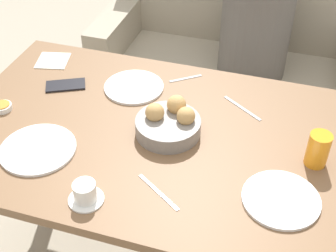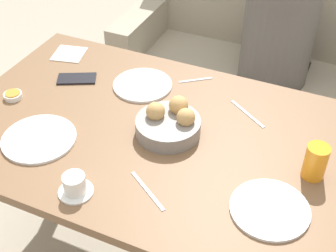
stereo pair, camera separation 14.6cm
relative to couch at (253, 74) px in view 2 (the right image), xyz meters
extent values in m
cube|color=brown|center=(-0.02, -1.14, 0.41)|extent=(1.53, 0.89, 0.03)
cube|color=brown|center=(-0.73, -0.74, 0.04)|extent=(0.06, 0.06, 0.70)
cube|color=#9E937F|center=(0.00, -0.05, -0.10)|extent=(1.43, 0.70, 0.42)
cube|color=#9E937F|center=(0.00, 0.20, 0.34)|extent=(1.43, 0.20, 0.45)
cube|color=#9E937F|center=(-0.64, -0.05, 0.00)|extent=(0.14, 0.70, 0.62)
cube|color=#23232D|center=(0.13, -0.15, -0.10)|extent=(0.33, 0.45, 0.42)
cylinder|color=#5B5651|center=(0.13, -0.15, 0.39)|extent=(0.35, 0.35, 0.56)
cylinder|color=gray|center=(-0.03, -1.12, 0.45)|extent=(0.22, 0.22, 0.05)
sphere|color=tan|center=(0.03, -1.11, 0.50)|extent=(0.06, 0.06, 0.06)
sphere|color=tan|center=(-0.07, -1.12, 0.50)|extent=(0.06, 0.06, 0.06)
sphere|color=tan|center=(-0.01, -1.06, 0.50)|extent=(0.07, 0.07, 0.07)
cylinder|color=white|center=(-0.41, -1.33, 0.43)|extent=(0.25, 0.25, 0.01)
cylinder|color=white|center=(0.38, -1.32, 0.43)|extent=(0.23, 0.23, 0.01)
cylinder|color=white|center=(-0.23, -0.91, 0.43)|extent=(0.23, 0.23, 0.01)
cylinder|color=orange|center=(0.46, -1.12, 0.48)|extent=(0.07, 0.07, 0.11)
cylinder|color=white|center=(-0.16, -1.48, 0.43)|extent=(0.11, 0.11, 0.01)
cylinder|color=white|center=(-0.16, -1.48, 0.46)|extent=(0.07, 0.07, 0.06)
cylinder|color=white|center=(-0.64, -1.18, 0.44)|extent=(0.07, 0.07, 0.02)
cylinder|color=#C67F28|center=(-0.64, -1.18, 0.45)|extent=(0.06, 0.06, 0.00)
cube|color=#B7B7BC|center=(0.03, -1.39, 0.43)|extent=(0.16, 0.11, 0.00)
cube|color=#B7B7BC|center=(0.19, -0.91, 0.43)|extent=(0.16, 0.11, 0.00)
cube|color=#B7B7BC|center=(-0.06, -0.79, 0.43)|extent=(0.12, 0.09, 0.00)
cube|color=silver|center=(-0.62, -0.82, 0.43)|extent=(0.15, 0.15, 0.00)
cube|color=black|center=(-0.49, -0.97, 0.43)|extent=(0.17, 0.13, 0.01)
camera|label=1|loc=(0.34, -2.28, 1.46)|focal=50.00mm
camera|label=2|loc=(0.47, -2.23, 1.46)|focal=50.00mm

